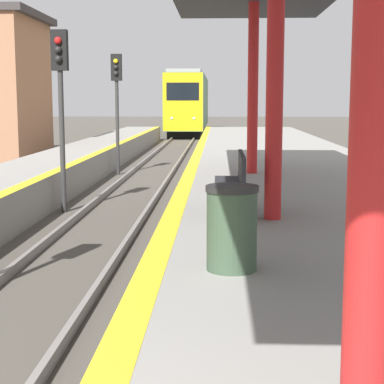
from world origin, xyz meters
TOP-DOWN VIEW (x-y plane):
  - train at (0.00, 48.61)m, footprint 2.64×17.87m
  - signal_mid at (-1.25, 12.66)m, footprint 0.36×0.31m
  - signal_far at (-1.17, 20.25)m, footprint 0.36×0.31m
  - trash_bin at (2.48, 4.51)m, footprint 0.54×0.54m
  - bench at (2.57, 7.80)m, footprint 0.44×1.70m

SIDE VIEW (x-z plane):
  - trash_bin at x=2.48m, z-range 0.86..1.73m
  - bench at x=2.57m, z-range 0.89..1.81m
  - train at x=0.00m, z-range 0.04..4.65m
  - signal_mid at x=-1.25m, z-range 0.84..4.97m
  - signal_far at x=-1.17m, z-range 0.84..4.97m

